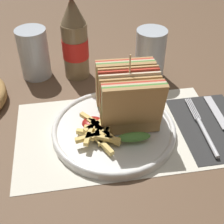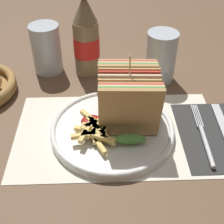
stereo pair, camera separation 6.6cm
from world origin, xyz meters
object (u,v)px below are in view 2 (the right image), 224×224
Objects in this scene: club_sandwich at (128,99)px; fork at (205,139)px; plate_main at (112,129)px; coke_bottle_near at (86,39)px; glass_near at (161,57)px; glass_far at (47,52)px.

club_sandwich is 0.18m from fork.
club_sandwich is (0.03, 0.02, 0.07)m from plate_main.
coke_bottle_near is at bearing 103.41° from plate_main.
coke_bottle_near reaches higher than club_sandwich.
glass_near is at bearing 62.59° from club_sandwich.
glass_near is (0.19, -0.04, -0.04)m from coke_bottle_near.
club_sandwich reaches higher than glass_far.
club_sandwich is at bearing 163.50° from fork.
coke_bottle_near is at bearing -8.56° from glass_far.
glass_near is (0.10, 0.19, -0.01)m from club_sandwich.
club_sandwich is 1.26× the size of glass_far.
glass_far is at bearing 171.44° from coke_bottle_near.
plate_main is 0.19m from fork.
club_sandwich reaches higher than glass_near.
fork is 1.45× the size of glass_far.
plate_main reaches higher than fork.
glass_far is (-0.35, 0.29, 0.05)m from fork.
fork is at bearing -10.84° from plate_main.
plate_main is 2.01× the size of glass_near.
glass_far is (-0.29, 0.05, -0.01)m from glass_near.
club_sandwich is at bearing -67.90° from coke_bottle_near.
glass_near is at bearing 106.08° from fork.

